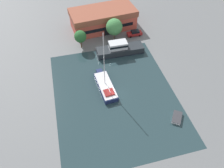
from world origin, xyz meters
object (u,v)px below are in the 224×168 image
(quay_tree_by_water, at_px, (114,27))
(small_dinghy, at_px, (177,118))
(quay_tree_near_building, at_px, (80,37))
(sailboat_moored, at_px, (105,86))
(motor_cruiser, at_px, (120,49))
(warehouse_building, at_px, (103,19))
(parked_car, at_px, (135,33))

(quay_tree_by_water, height_order, small_dinghy, quay_tree_by_water)
(quay_tree_near_building, distance_m, sailboat_moored, 17.14)
(sailboat_moored, distance_m, motor_cruiser, 13.42)
(motor_cruiser, bearing_deg, quay_tree_by_water, -1.61)
(warehouse_building, xyz_separation_m, quay_tree_by_water, (1.70, -6.87, 1.05))
(warehouse_building, relative_size, quay_tree_by_water, 3.16)
(warehouse_building, height_order, sailboat_moored, sailboat_moored)
(parked_car, relative_size, motor_cruiser, 0.35)
(quay_tree_near_building, bearing_deg, quay_tree_by_water, 9.23)
(warehouse_building, distance_m, parked_car, 10.66)
(quay_tree_near_building, height_order, quay_tree_by_water, quay_tree_by_water)
(quay_tree_by_water, distance_m, motor_cruiser, 7.12)
(quay_tree_near_building, distance_m, quay_tree_by_water, 10.01)
(warehouse_building, relative_size, motor_cruiser, 1.57)
(motor_cruiser, bearing_deg, small_dinghy, -166.00)
(warehouse_building, xyz_separation_m, small_dinghy, (7.13, -37.01, -2.65))
(warehouse_building, xyz_separation_m, motor_cruiser, (1.47, -13.45, -1.66))
(parked_car, xyz_separation_m, small_dinghy, (-0.88, -30.30, -0.52))
(parked_car, xyz_separation_m, sailboat_moored, (-13.16, -18.40, -0.13))
(warehouse_building, distance_m, small_dinghy, 37.79)
(warehouse_building, bearing_deg, motor_cruiser, -89.31)
(parked_car, relative_size, small_dinghy, 1.22)
(parked_car, bearing_deg, warehouse_building, 49.52)
(parked_car, height_order, small_dinghy, parked_car)
(parked_car, distance_m, small_dinghy, 30.32)
(motor_cruiser, bearing_deg, quay_tree_near_building, 63.16)
(quay_tree_near_building, relative_size, motor_cruiser, 0.41)
(quay_tree_near_building, relative_size, sailboat_moored, 0.36)
(quay_tree_by_water, distance_m, sailboat_moored, 19.76)
(warehouse_building, height_order, quay_tree_near_building, warehouse_building)
(quay_tree_near_building, relative_size, small_dinghy, 1.45)
(quay_tree_near_building, relative_size, parked_car, 1.19)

